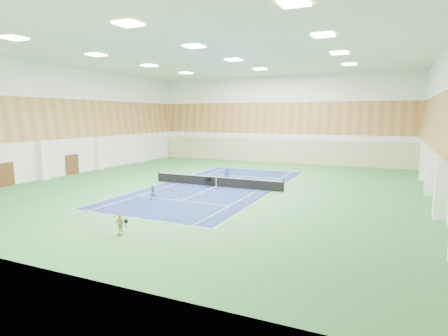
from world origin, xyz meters
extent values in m
plane|color=#33773A|center=(0.00, 0.00, 0.00)|extent=(40.00, 40.00, 0.00)
cube|color=navy|center=(0.00, 0.00, 0.01)|extent=(10.97, 23.77, 0.01)
cube|color=#C6B793|center=(0.00, 19.75, 1.60)|extent=(35.40, 0.16, 3.20)
cube|color=#593319|center=(-17.92, -8.00, 1.10)|extent=(0.08, 1.80, 2.20)
cube|color=#593319|center=(-17.92, 0.00, 1.10)|extent=(0.08, 1.80, 2.20)
imported|color=#1F3E92|center=(0.50, 1.27, 0.81)|extent=(0.69, 0.57, 1.61)
imported|color=gray|center=(-2.14, -6.93, 0.57)|extent=(0.70, 0.67, 1.15)
imported|color=tan|center=(1.33, -15.00, 0.59)|extent=(0.70, 0.32, 1.17)
cone|color=#FF530D|center=(-3.26, -6.32, 0.11)|extent=(0.21, 0.21, 0.23)
cone|color=#FF600D|center=(-0.71, -5.95, 0.11)|extent=(0.19, 0.19, 0.21)
cone|color=red|center=(1.06, -6.75, 0.10)|extent=(0.17, 0.17, 0.19)
cone|color=orange|center=(4.02, -6.06, 0.12)|extent=(0.22, 0.22, 0.24)
cone|color=orange|center=(-4.07, -11.99, 0.11)|extent=(0.20, 0.20, 0.22)
cone|color=#EF5A0C|center=(-1.45, -12.20, 0.10)|extent=(0.17, 0.17, 0.19)
cone|color=#D64A0B|center=(1.89, -11.33, 0.09)|extent=(0.17, 0.17, 0.19)
cone|color=#DB5F0B|center=(3.62, -11.68, 0.09)|extent=(0.17, 0.17, 0.19)
camera|label=1|loc=(14.79, -30.75, 6.54)|focal=30.00mm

